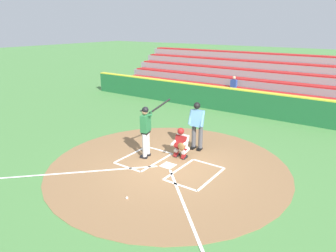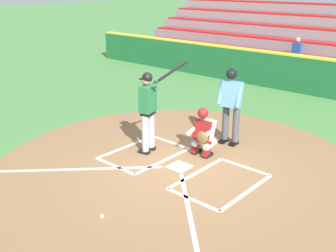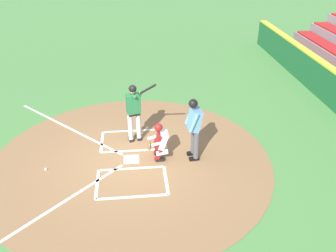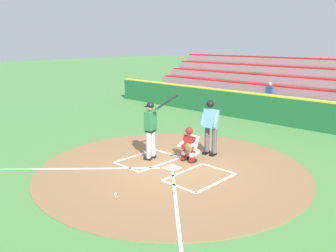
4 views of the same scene
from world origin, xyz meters
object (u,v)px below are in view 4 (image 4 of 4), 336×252
at_px(plate_umpire, 211,124).
at_px(baseball, 115,194).
at_px(batter, 151,126).
at_px(catcher, 190,144).

height_order(plate_umpire, baseball, plate_umpire).
xyz_separation_m(batter, plate_umpire, (-1.11, -1.64, -0.02)).
distance_m(batter, baseball, 3.02).
bearing_deg(baseball, catcher, -84.98).
bearing_deg(catcher, batter, 32.63).
relative_size(batter, plate_umpire, 1.14).
xyz_separation_m(batter, baseball, (-1.32, 2.50, -1.06)).
xyz_separation_m(catcher, baseball, (-0.28, 3.16, -0.55)).
bearing_deg(batter, baseball, 117.79).
bearing_deg(catcher, baseball, 95.02).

